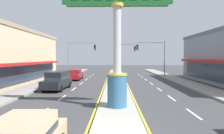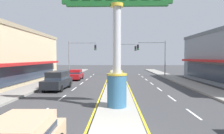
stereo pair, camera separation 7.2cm
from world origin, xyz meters
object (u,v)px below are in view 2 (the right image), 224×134
at_px(traffic_light_right_side, 155,52).
at_px(traffic_light_median_far, 122,53).
at_px(traffic_light_left_side, 79,52).
at_px(sedan_far_right_lane, 76,74).
at_px(district_sign, 117,44).
at_px(suv_mid_left_lane, 58,80).

distance_m(traffic_light_right_side, traffic_light_median_far, 6.62).
distance_m(traffic_light_left_side, sedan_far_right_lane, 5.39).
bearing_deg(district_sign, traffic_light_median_far, 87.27).
height_order(traffic_light_median_far, suv_mid_left_lane, traffic_light_median_far).
bearing_deg(traffic_light_right_side, sedan_far_right_lane, -163.94).
distance_m(traffic_light_median_far, sedan_far_right_lane, 11.07).
xyz_separation_m(sedan_far_right_lane, suv_mid_left_lane, (0.00, -8.90, 0.20)).
bearing_deg(traffic_light_median_far, traffic_light_right_side, -36.39).
xyz_separation_m(traffic_light_left_side, traffic_light_right_side, (12.93, -0.49, 0.00)).
distance_m(traffic_light_left_side, traffic_light_right_side, 12.94).
bearing_deg(sedan_far_right_lane, suv_mid_left_lane, -89.97).
bearing_deg(suv_mid_left_lane, district_sign, -50.15).
bearing_deg(traffic_light_left_side, traffic_light_right_side, -2.17).
height_order(traffic_light_left_side, traffic_light_right_side, same).
bearing_deg(traffic_light_median_far, suv_mid_left_lane, -113.95).
distance_m(district_sign, traffic_light_median_far, 23.90).
distance_m(sedan_far_right_lane, suv_mid_left_lane, 8.90).
bearing_deg(traffic_light_median_far, sedan_far_right_lane, -134.05).
height_order(traffic_light_median_far, sedan_far_right_lane, traffic_light_median_far).
bearing_deg(district_sign, traffic_light_left_side, 107.56).
bearing_deg(traffic_light_right_side, traffic_light_median_far, 143.61).
xyz_separation_m(traffic_light_right_side, suv_mid_left_lane, (-12.64, -12.54, -3.26)).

